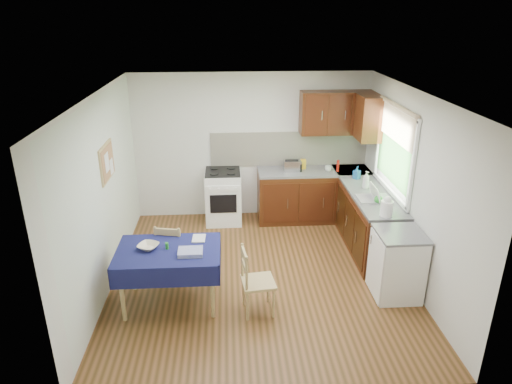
{
  "coord_description": "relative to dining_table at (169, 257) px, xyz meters",
  "views": [
    {
      "loc": [
        -0.41,
        -5.42,
        3.45
      ],
      "look_at": [
        -0.05,
        0.1,
        1.21
      ],
      "focal_mm": 32.0,
      "sensor_mm": 36.0,
      "label": 1
    }
  ],
  "objects": [
    {
      "name": "worktop_right",
      "position": [
        2.85,
        1.2,
        0.23
      ],
      "size": [
        0.6,
        1.7,
        0.04
      ],
      "primitive_type": "cube",
      "color": "slate",
      "rests_on": "base_cabinets"
    },
    {
      "name": "worktop_corner",
      "position": [
        2.85,
        2.35,
        0.23
      ],
      "size": [
        0.6,
        0.6,
        0.04
      ],
      "primitive_type": "cube",
      "color": "slate",
      "rests_on": "base_cabinets"
    },
    {
      "name": "sauce_bottle",
      "position": [
        2.58,
        2.25,
        0.35
      ],
      "size": [
        0.04,
        0.04,
        0.2
      ],
      "primitive_type": "cylinder",
      "color": "#AC1A0D",
      "rests_on": "worktop_back"
    },
    {
      "name": "corkboard",
      "position": [
        -0.82,
        0.85,
        0.95
      ],
      "size": [
        0.04,
        0.62,
        0.47
      ],
      "color": "tan",
      "rests_on": "wall_left"
    },
    {
      "name": "chair_near",
      "position": [
        1.03,
        -0.25,
        -0.19
      ],
      "size": [
        0.43,
        0.43,
        0.86
      ],
      "rotation": [
        0.0,
        0.0,
        1.69
      ],
      "color": "tan",
      "rests_on": "ground"
    },
    {
      "name": "sandwich_press",
      "position": [
        1.83,
        2.37,
        0.33
      ],
      "size": [
        0.28,
        0.25,
        0.17
      ],
      "rotation": [
        0.0,
        0.0,
        0.4
      ],
      "color": "black",
      "rests_on": "worktop_back"
    },
    {
      "name": "wall_left",
      "position": [
        -0.85,
        0.55,
        0.6
      ],
      "size": [
        0.02,
        4.2,
        2.5
      ],
      "primitive_type": "cube",
      "color": "silver",
      "rests_on": "ground"
    },
    {
      "name": "soap_bottle_b",
      "position": [
        2.8,
        1.89,
        0.35
      ],
      "size": [
        0.13,
        0.13,
        0.21
      ],
      "primitive_type": "imported",
      "rotation": [
        0.0,
        0.0,
        2.28
      ],
      "color": "#1B5CA2",
      "rests_on": "worktop_right"
    },
    {
      "name": "ceiling",
      "position": [
        1.15,
        0.55,
        1.85
      ],
      "size": [
        4.0,
        4.2,
        0.02
      ],
      "primitive_type": "cube",
      "color": "white",
      "rests_on": "wall_back"
    },
    {
      "name": "soap_bottle_c",
      "position": [
        2.84,
        0.9,
        0.33
      ],
      "size": [
        0.15,
        0.15,
        0.15
      ],
      "primitive_type": "imported",
      "rotation": [
        0.0,
        0.0,
        3.51
      ],
      "color": "green",
      "rests_on": "worktop_right"
    },
    {
      "name": "worktop_back",
      "position": [
        2.2,
        2.35,
        0.23
      ],
      "size": [
        1.9,
        0.6,
        0.04
      ],
      "primitive_type": "cube",
      "color": "slate",
      "rests_on": "base_cabinets"
    },
    {
      "name": "spice_jar",
      "position": [
        -0.01,
        0.02,
        0.15
      ],
      "size": [
        0.04,
        0.04,
        0.08
      ],
      "primitive_type": "cylinder",
      "color": "#238225",
      "rests_on": "dining_table"
    },
    {
      "name": "book",
      "position": [
        0.28,
        0.25,
        0.11
      ],
      "size": [
        0.17,
        0.23,
        0.02
      ],
      "primitive_type": "imported",
      "rotation": [
        0.0,
        0.0,
        -0.04
      ],
      "color": "white",
      "rests_on": "dining_table"
    },
    {
      "name": "yellow_packet",
      "position": [
        2.01,
        2.44,
        0.33
      ],
      "size": [
        0.14,
        0.11,
        0.16
      ],
      "primitive_type": "cube",
      "rotation": [
        0.0,
        0.0,
        0.24
      ],
      "color": "yellow",
      "rests_on": "worktop_back"
    },
    {
      "name": "plate_bowl",
      "position": [
        -0.24,
        0.04,
        0.13
      ],
      "size": [
        0.31,
        0.31,
        0.06
      ],
      "primitive_type": "imported",
      "rotation": [
        0.0,
        0.0,
        -0.41
      ],
      "color": "beige",
      "rests_on": "dining_table"
    },
    {
      "name": "base_cabinets",
      "position": [
        2.51,
        1.8,
        -0.22
      ],
      "size": [
        1.9,
        2.3,
        0.86
      ],
      "color": "black",
      "rests_on": "ground"
    },
    {
      "name": "soap_bottle_a",
      "position": [
        2.83,
        1.47,
        0.39
      ],
      "size": [
        0.13,
        0.13,
        0.27
      ],
      "primitive_type": "imported",
      "rotation": [
        0.0,
        0.0,
        0.37
      ],
      "color": "white",
      "rests_on": "worktop_right"
    },
    {
      "name": "dish_rack",
      "position": [
        2.83,
        1.03,
        0.28
      ],
      "size": [
        0.47,
        0.35,
        0.22
      ],
      "rotation": [
        0.0,
        0.0,
        0.2
      ],
      "color": "gray",
      "rests_on": "worktop_right"
    },
    {
      "name": "stove",
      "position": [
        0.65,
        2.35,
        -0.19
      ],
      "size": [
        0.6,
        0.61,
        0.92
      ],
      "color": "white",
      "rests_on": "ground"
    },
    {
      "name": "chair_far",
      "position": [
        -0.03,
        0.49,
        -0.19
      ],
      "size": [
        0.45,
        0.45,
        0.87
      ],
      "rotation": [
        0.0,
        0.0,
        2.94
      ],
      "color": "tan",
      "rests_on": "ground"
    },
    {
      "name": "dining_table",
      "position": [
        0.0,
        0.0,
        0.0
      ],
      "size": [
        1.25,
        0.84,
        0.75
      ],
      "rotation": [
        0.0,
        0.0,
        0.35
      ],
      "color": "#101143",
      "rests_on": "ground"
    },
    {
      "name": "fridge",
      "position": [
        2.85,
        -0.0,
        -0.21
      ],
      "size": [
        0.58,
        0.6,
        0.89
      ],
      "color": "white",
      "rests_on": "ground"
    },
    {
      "name": "splashback",
      "position": [
        1.8,
        2.63,
        0.55
      ],
      "size": [
        2.7,
        0.02,
        0.6
      ],
      "primitive_type": "cube",
      "color": "white",
      "rests_on": "wall_back"
    },
    {
      "name": "upper_cabinets",
      "position": [
        2.68,
        2.35,
        1.2
      ],
      "size": [
        1.2,
        0.85,
        0.7
      ],
      "color": "black",
      "rests_on": "wall_back"
    },
    {
      "name": "wall_right",
      "position": [
        3.15,
        0.55,
        0.6
      ],
      "size": [
        0.02,
        4.2,
        2.5
      ],
      "primitive_type": "cube",
      "color": "silver",
      "rests_on": "ground"
    },
    {
      "name": "cup",
      "position": [
        2.43,
        2.29,
        0.3
      ],
      "size": [
        0.15,
        0.15,
        0.09
      ],
      "primitive_type": "imported",
      "rotation": [
        0.0,
        0.0,
        0.35
      ],
      "color": "silver",
      "rests_on": "worktop_back"
    },
    {
      "name": "wall_front",
      "position": [
        1.15,
        -1.55,
        0.6
      ],
      "size": [
        4.0,
        0.02,
        2.5
      ],
      "primitive_type": "cube",
      "color": "silver",
      "rests_on": "ground"
    },
    {
      "name": "tea_towel",
      "position": [
        0.28,
        -0.12,
        0.13
      ],
      "size": [
        0.29,
        0.23,
        0.05
      ],
      "primitive_type": "cube",
      "rotation": [
        0.0,
        0.0,
        0.01
      ],
      "color": "navy",
      "rests_on": "dining_table"
    },
    {
      "name": "window",
      "position": [
        3.12,
        1.25,
        1.0
      ],
      "size": [
        0.04,
        1.48,
        1.26
      ],
      "color": "#2A5B25",
      "rests_on": "wall_right"
    },
    {
      "name": "kettle",
      "position": [
        2.81,
        0.47,
        0.37
      ],
      "size": [
        0.16,
        0.16,
        0.28
      ],
      "color": "white",
      "rests_on": "worktop_right"
    },
    {
      "name": "wall_back",
      "position": [
        1.15,
        2.65,
        0.6
      ],
      "size": [
        4.0,
        0.02,
        2.5
      ],
      "primitive_type": "cube",
      "color": "silver",
      "rests_on": "ground"
    },
    {
      "name": "toaster",
      "position": [
        1.81,
        2.33,
        0.34
      ],
      "size": [
        0.26,
        0.16,
        0.2
      ],
      "rotation": [
        0.0,
        0.0,
        -0.38
      ],
      "color": "#B7B7BC",
      "rests_on": "worktop_back"
    },
    {
      "name": "floor",
      "position": [
        1.15,
        0.55,
        -0.65
      ],
      "size": [
        4.2,
        4.2,
        0.0
      ],
      "primitive_type": "plane",
      "color": "#4A3113",
      "rests_on": "ground"
    }
  ]
}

